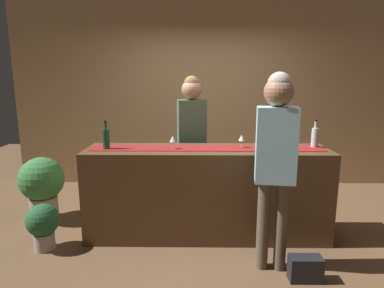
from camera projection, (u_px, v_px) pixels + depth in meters
name	position (u px, v px, depth m)	size (l,w,h in m)	color
ground_plane	(206.00, 234.00, 3.73)	(10.00, 10.00, 0.00)	brown
back_wall	(204.00, 95.00, 5.30)	(6.00, 0.12, 2.90)	tan
bar_counter	(207.00, 192.00, 3.63)	(2.59, 0.60, 0.98)	#543821
counter_runner_cloth	(207.00, 148.00, 3.53)	(2.46, 0.28, 0.01)	maroon
wine_bottle_green	(106.00, 139.00, 3.49)	(0.07, 0.07, 0.30)	#194723
wine_bottle_clear	(315.00, 137.00, 3.58)	(0.07, 0.07, 0.30)	#B2C6C1
wine_glass_near_customer	(242.00, 138.00, 3.55)	(0.07, 0.07, 0.14)	silver
wine_glass_mid_counter	(173.00, 139.00, 3.48)	(0.07, 0.07, 0.14)	silver
wine_glass_far_end	(286.00, 138.00, 3.58)	(0.07, 0.07, 0.14)	silver
bartender	(192.00, 130.00, 4.08)	(0.37, 0.25, 1.75)	#26262B
customer_sipping	(276.00, 151.00, 2.86)	(0.36, 0.25, 1.78)	brown
potted_plant_tall	(42.00, 184.00, 4.05)	(0.53, 0.53, 0.78)	#9E9389
potted_plant_small	(43.00, 224.00, 3.36)	(0.33, 0.33, 0.48)	#9E9389
handbag	(305.00, 269.00, 2.87)	(0.28, 0.14, 0.22)	black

